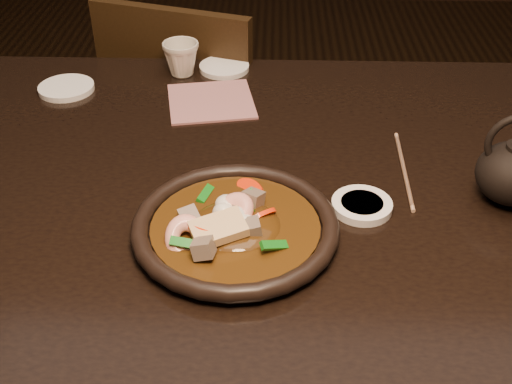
{
  "coord_description": "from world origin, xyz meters",
  "views": [
    {
      "loc": [
        -0.03,
        -0.88,
        1.35
      ],
      "look_at": [
        -0.06,
        -0.12,
        0.8
      ],
      "focal_mm": 45.0,
      "sensor_mm": 36.0,
      "label": 1
    }
  ],
  "objects_px": {
    "chair": "(198,136)",
    "tea_cup": "(181,57)",
    "plate": "(235,228)",
    "table": "(291,211)"
  },
  "relations": [
    {
      "from": "chair",
      "to": "tea_cup",
      "type": "relative_size",
      "value": 11.07
    },
    {
      "from": "chair",
      "to": "plate",
      "type": "bearing_deg",
      "value": 118.7
    },
    {
      "from": "table",
      "to": "chair",
      "type": "relative_size",
      "value": 1.88
    },
    {
      "from": "plate",
      "to": "tea_cup",
      "type": "distance_m",
      "value": 0.55
    },
    {
      "from": "table",
      "to": "plate",
      "type": "bearing_deg",
      "value": -117.77
    },
    {
      "from": "chair",
      "to": "plate",
      "type": "xyz_separation_m",
      "value": [
        0.15,
        -0.76,
        0.3
      ]
    },
    {
      "from": "table",
      "to": "plate",
      "type": "height_order",
      "value": "plate"
    },
    {
      "from": "chair",
      "to": "plate",
      "type": "distance_m",
      "value": 0.83
    },
    {
      "from": "table",
      "to": "tea_cup",
      "type": "distance_m",
      "value": 0.45
    },
    {
      "from": "plate",
      "to": "tea_cup",
      "type": "height_order",
      "value": "tea_cup"
    }
  ]
}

